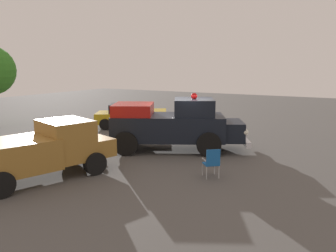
{
  "coord_description": "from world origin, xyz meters",
  "views": [
    {
      "loc": [
        -13.36,
        -6.8,
        3.79
      ],
      "look_at": [
        -0.47,
        0.48,
        1.1
      ],
      "focal_mm": 35.98,
      "sensor_mm": 36.0,
      "label": 1
    }
  ],
  "objects_px": {
    "vintage_fire_truck": "(173,124)",
    "classic_hot_rod": "(132,115)",
    "lawn_chair_by_car": "(212,161)",
    "spectator_seated": "(91,131)",
    "lawn_chair_near_truck": "(89,133)",
    "spectator_standing": "(180,116)",
    "parked_pickup": "(42,150)",
    "traffic_cone": "(125,128)"
  },
  "relations": [
    {
      "from": "classic_hot_rod",
      "to": "traffic_cone",
      "type": "bearing_deg",
      "value": -157.03
    },
    {
      "from": "lawn_chair_near_truck",
      "to": "spectator_standing",
      "type": "height_order",
      "value": "spectator_standing"
    },
    {
      "from": "classic_hot_rod",
      "to": "spectator_standing",
      "type": "relative_size",
      "value": 2.81
    },
    {
      "from": "lawn_chair_near_truck",
      "to": "spectator_seated",
      "type": "bearing_deg",
      "value": -77.04
    },
    {
      "from": "classic_hot_rod",
      "to": "vintage_fire_truck",
      "type": "bearing_deg",
      "value": -126.85
    },
    {
      "from": "spectator_seated",
      "to": "spectator_standing",
      "type": "distance_m",
      "value": 5.22
    },
    {
      "from": "lawn_chair_by_car",
      "to": "spectator_seated",
      "type": "xyz_separation_m",
      "value": [
        1.61,
        6.82,
        0.11
      ]
    },
    {
      "from": "vintage_fire_truck",
      "to": "classic_hot_rod",
      "type": "relative_size",
      "value": 1.34
    },
    {
      "from": "classic_hot_rod",
      "to": "lawn_chair_by_car",
      "type": "xyz_separation_m",
      "value": [
        -6.38,
        -7.88,
        -0.16
      ]
    },
    {
      "from": "classic_hot_rod",
      "to": "spectator_seated",
      "type": "bearing_deg",
      "value": -167.55
    },
    {
      "from": "vintage_fire_truck",
      "to": "lawn_chair_near_truck",
      "type": "height_order",
      "value": "vintage_fire_truck"
    },
    {
      "from": "spectator_seated",
      "to": "traffic_cone",
      "type": "bearing_deg",
      "value": 6.46
    },
    {
      "from": "lawn_chair_near_truck",
      "to": "classic_hot_rod",
      "type": "bearing_deg",
      "value": 10.91
    },
    {
      "from": "vintage_fire_truck",
      "to": "lawn_chair_by_car",
      "type": "xyz_separation_m",
      "value": [
        -2.71,
        -2.98,
        -0.61
      ]
    },
    {
      "from": "lawn_chair_near_truck",
      "to": "spectator_standing",
      "type": "relative_size",
      "value": 0.61
    },
    {
      "from": "lawn_chair_by_car",
      "to": "classic_hot_rod",
      "type": "bearing_deg",
      "value": 50.99
    },
    {
      "from": "vintage_fire_truck",
      "to": "traffic_cone",
      "type": "height_order",
      "value": "vintage_fire_truck"
    },
    {
      "from": "lawn_chair_near_truck",
      "to": "spectator_standing",
      "type": "distance_m",
      "value": 5.31
    },
    {
      "from": "lawn_chair_near_truck",
      "to": "spectator_seated",
      "type": "height_order",
      "value": "spectator_seated"
    },
    {
      "from": "vintage_fire_truck",
      "to": "classic_hot_rod",
      "type": "distance_m",
      "value": 6.14
    },
    {
      "from": "lawn_chair_by_car",
      "to": "lawn_chair_near_truck",
      "type": "bearing_deg",
      "value": 77.18
    },
    {
      "from": "spectator_standing",
      "to": "classic_hot_rod",
      "type": "bearing_deg",
      "value": 88.07
    },
    {
      "from": "traffic_cone",
      "to": "lawn_chair_by_car",
      "type": "bearing_deg",
      "value": -123.38
    },
    {
      "from": "parked_pickup",
      "to": "spectator_seated",
      "type": "relative_size",
      "value": 3.97
    },
    {
      "from": "parked_pickup",
      "to": "classic_hot_rod",
      "type": "bearing_deg",
      "value": 17.48
    },
    {
      "from": "spectator_seated",
      "to": "spectator_standing",
      "type": "height_order",
      "value": "spectator_standing"
    },
    {
      "from": "traffic_cone",
      "to": "spectator_seated",
      "type": "bearing_deg",
      "value": -173.54
    },
    {
      "from": "lawn_chair_near_truck",
      "to": "lawn_chair_by_car",
      "type": "relative_size",
      "value": 1.0
    },
    {
      "from": "vintage_fire_truck",
      "to": "classic_hot_rod",
      "type": "xyz_separation_m",
      "value": [
        3.67,
        4.9,
        -0.45
      ]
    },
    {
      "from": "parked_pickup",
      "to": "spectator_seated",
      "type": "bearing_deg",
      "value": 22.58
    },
    {
      "from": "spectator_seated",
      "to": "traffic_cone",
      "type": "height_order",
      "value": "spectator_seated"
    },
    {
      "from": "lawn_chair_near_truck",
      "to": "lawn_chair_by_car",
      "type": "bearing_deg",
      "value": -102.82
    },
    {
      "from": "spectator_seated",
      "to": "lawn_chair_near_truck",
      "type": "bearing_deg",
      "value": 102.96
    },
    {
      "from": "classic_hot_rod",
      "to": "parked_pickup",
      "type": "distance_m",
      "value": 9.67
    },
    {
      "from": "vintage_fire_truck",
      "to": "spectator_seated",
      "type": "height_order",
      "value": "vintage_fire_truck"
    },
    {
      "from": "classic_hot_rod",
      "to": "spectator_standing",
      "type": "distance_m",
      "value": 3.41
    },
    {
      "from": "vintage_fire_truck",
      "to": "lawn_chair_by_car",
      "type": "bearing_deg",
      "value": -132.31
    },
    {
      "from": "vintage_fire_truck",
      "to": "spectator_standing",
      "type": "relative_size",
      "value": 3.75
    },
    {
      "from": "parked_pickup",
      "to": "lawn_chair_near_truck",
      "type": "distance_m",
      "value": 4.86
    },
    {
      "from": "spectator_standing",
      "to": "traffic_cone",
      "type": "distance_m",
      "value": 3.18
    },
    {
      "from": "traffic_cone",
      "to": "parked_pickup",
      "type": "bearing_deg",
      "value": -163.77
    },
    {
      "from": "classic_hot_rod",
      "to": "parked_pickup",
      "type": "relative_size",
      "value": 0.92
    }
  ]
}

